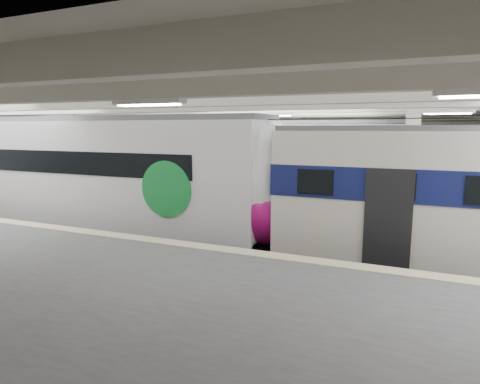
% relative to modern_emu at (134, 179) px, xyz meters
% --- Properties ---
extents(station_hall, '(36.00, 24.00, 5.75)m').
position_rel_modern_emu_xyz_m(station_hall, '(5.09, -1.74, 0.85)').
color(station_hall, black).
rests_on(station_hall, ground).
extents(modern_emu, '(15.36, 3.17, 4.88)m').
position_rel_modern_emu_xyz_m(modern_emu, '(0.00, 0.00, 0.00)').
color(modern_emu, white).
rests_on(modern_emu, ground).
extents(far_train, '(15.09, 3.44, 4.75)m').
position_rel_modern_emu_xyz_m(far_train, '(2.93, 5.50, 0.06)').
color(far_train, white).
rests_on(far_train, ground).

